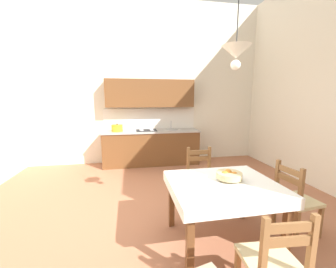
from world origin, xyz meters
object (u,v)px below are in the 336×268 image
Objects in this scene: dining_chair_kitchen_side at (201,179)px; fruit_bowl at (229,175)px; dining_chair_camera_side at (273,264)px; pendant_lamp at (236,53)px; dining_chair_window_side at (295,200)px; kitchen_cabinetry at (151,132)px; dining_table at (223,193)px.

dining_chair_kitchen_side is 0.93m from fruit_bowl.
dining_chair_camera_side is 1.00× the size of dining_chair_kitchen_side.
pendant_lamp is at bearing 46.78° from fruit_bowl.
dining_chair_camera_side is at bearing -137.27° from dining_chair_window_side.
fruit_bowl is at bearing -79.10° from kitchen_cabinetry.
dining_chair_kitchen_side is at bearing 89.17° from dining_chair_camera_side.
dining_chair_kitchen_side is 1.16× the size of pendant_lamp.
dining_chair_camera_side is 1.32m from dining_chair_window_side.
kitchen_cabinetry is 3.53m from pendant_lamp.
dining_chair_window_side is (1.52, -3.27, -0.41)m from kitchen_cabinetry.
pendant_lamp reaches higher than fruit_bowl.
dining_chair_kitchen_side is at bearing 93.05° from fruit_bowl.
kitchen_cabinetry is 2.68× the size of dining_chair_window_side.
dining_chair_window_side and dining_chair_kitchen_side have the same top height.
kitchen_cabinetry is 4.23m from dining_chair_camera_side.
dining_table is (0.52, -3.28, -0.23)m from kitchen_cabinetry.
dining_chair_kitchen_side is at bearing 94.86° from pendant_lamp.
dining_table is 1.59m from pendant_lamp.
kitchen_cabinetry is at bearing 99.06° from dining_table.
pendant_lamp reaches higher than dining_chair_kitchen_side.
pendant_lamp reaches higher than dining_chair_camera_side.
dining_chair_camera_side reaches higher than fruit_bowl.
dining_chair_window_side reaches higher than dining_table.
pendant_lamp is at bearing 34.00° from dining_table.
dining_chair_window_side is 1.16× the size of pendant_lamp.
dining_chair_window_side is at bearing -65.13° from kitchen_cabinetry.
pendant_lamp reaches higher than kitchen_cabinetry.
kitchen_cabinetry is 3.63m from dining_chair_window_side.
fruit_bowl is (0.07, 0.94, 0.37)m from dining_chair_camera_side.
dining_table is 1.34× the size of dining_chair_camera_side.
pendant_lamp is at bearing -78.58° from kitchen_cabinetry.
fruit_bowl is at bearing 29.91° from dining_table.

